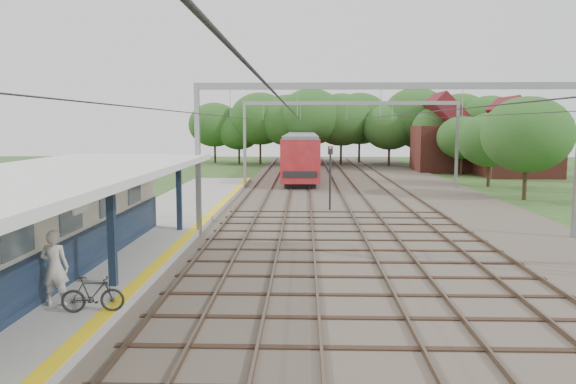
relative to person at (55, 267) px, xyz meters
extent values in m
cube|color=#473D33|center=(10.82, 25.85, -1.32)|extent=(18.00, 90.00, 0.10)
cube|color=gray|center=(-0.68, 9.85, -1.20)|extent=(5.00, 52.00, 0.35)
cube|color=yellow|center=(1.57, 9.85, -1.02)|extent=(0.45, 52.00, 0.01)
cube|color=beige|center=(-2.08, 2.85, 0.68)|extent=(3.20, 18.00, 3.40)
cube|color=#101D32|center=(-0.46, 2.85, -0.32)|extent=(0.06, 18.00, 1.40)
cube|color=slate|center=(-0.45, 2.85, 1.18)|extent=(0.05, 16.00, 1.30)
cube|color=#101D32|center=(0.92, 1.85, 0.58)|extent=(0.22, 0.22, 3.20)
cube|color=#101D32|center=(0.92, 10.85, 0.58)|extent=(0.22, 0.22, 3.20)
cube|color=silver|center=(-0.98, 1.85, 2.30)|extent=(6.40, 20.00, 0.24)
cube|color=white|center=(0.82, -0.15, 1.63)|extent=(0.06, 0.85, 0.26)
cube|color=brown|center=(2.60, 25.85, -1.20)|extent=(0.07, 88.00, 0.15)
cube|color=brown|center=(4.04, 25.85, -1.20)|extent=(0.07, 88.00, 0.15)
cube|color=brown|center=(5.60, 25.85, -1.20)|extent=(0.07, 88.00, 0.15)
cube|color=brown|center=(7.04, 25.85, -1.20)|extent=(0.07, 88.00, 0.15)
cube|color=brown|center=(9.30, 25.85, -1.20)|extent=(0.07, 88.00, 0.15)
cube|color=brown|center=(10.74, 25.85, -1.20)|extent=(0.07, 88.00, 0.15)
cube|color=brown|center=(12.90, 25.85, -1.20)|extent=(0.07, 88.00, 0.15)
cube|color=brown|center=(14.34, 25.85, -1.20)|extent=(0.07, 88.00, 0.15)
cube|color=gray|center=(1.82, 10.85, 2.13)|extent=(0.22, 0.22, 7.00)
cube|color=gray|center=(10.32, 10.85, 5.48)|extent=(17.00, 0.20, 0.30)
cube|color=gray|center=(1.82, 30.85, 2.13)|extent=(0.22, 0.22, 7.00)
cube|color=gray|center=(18.82, 30.85, 2.13)|extent=(0.22, 0.22, 7.00)
cube|color=gray|center=(10.32, 30.85, 5.48)|extent=(17.00, 0.20, 0.30)
cylinder|color=black|center=(3.32, 25.85, 4.13)|extent=(0.02, 88.00, 0.02)
cylinder|color=black|center=(6.32, 25.85, 4.13)|extent=(0.02, 88.00, 0.02)
cylinder|color=black|center=(10.02, 25.85, 4.13)|extent=(0.02, 88.00, 0.02)
cylinder|color=black|center=(13.62, 25.85, 4.13)|extent=(0.02, 88.00, 0.02)
cylinder|color=#382619|center=(-3.18, 56.85, 0.07)|extent=(0.28, 0.28, 2.88)
ellipsoid|color=#22491A|center=(-3.18, 56.85, 3.59)|extent=(6.72, 6.72, 5.76)
cylinder|color=#382619|center=(2.82, 58.85, -0.11)|extent=(0.28, 0.28, 2.52)
ellipsoid|color=#22491A|center=(2.82, 58.85, 2.97)|extent=(5.88, 5.88, 5.04)
cylinder|color=#382619|center=(8.82, 55.85, 0.25)|extent=(0.28, 0.28, 3.24)
ellipsoid|color=#22491A|center=(8.82, 55.85, 4.21)|extent=(7.56, 7.56, 6.48)
cylinder|color=#382619|center=(14.82, 57.85, -0.02)|extent=(0.28, 0.28, 2.70)
ellipsoid|color=#22491A|center=(14.82, 57.85, 3.28)|extent=(6.30, 6.30, 5.40)
cylinder|color=#382619|center=(21.32, 33.85, -0.11)|extent=(0.28, 0.28, 2.52)
ellipsoid|color=#22491A|center=(21.32, 33.85, 2.97)|extent=(5.88, 5.88, 5.04)
cylinder|color=#382619|center=(21.82, 49.85, 0.07)|extent=(0.28, 0.28, 2.88)
ellipsoid|color=#22491A|center=(21.82, 49.85, 3.59)|extent=(6.72, 6.72, 5.76)
cube|color=brown|center=(27.82, 41.85, 0.88)|extent=(7.00, 6.00, 4.50)
cube|color=maroon|center=(27.82, 41.85, 4.03)|extent=(4.99, 6.12, 4.99)
cube|color=brown|center=(22.82, 47.85, 1.13)|extent=(8.00, 6.00, 5.00)
cube|color=maroon|center=(22.82, 47.85, 4.53)|extent=(5.52, 6.12, 5.52)
imported|color=beige|center=(0.00, 0.00, 0.00)|extent=(0.76, 0.51, 2.05)
imported|color=black|center=(1.22, -0.57, -0.55)|extent=(1.63, 0.67, 0.95)
cube|color=black|center=(6.32, 38.52, -1.05)|extent=(2.50, 17.83, 0.44)
cube|color=maroon|center=(6.32, 38.52, 0.89)|extent=(3.12, 19.38, 3.43)
cube|color=black|center=(6.32, 38.52, 1.26)|extent=(3.16, 17.83, 0.97)
cube|color=slate|center=(6.32, 38.52, 2.72)|extent=(2.87, 19.38, 0.28)
cube|color=black|center=(6.32, 58.51, -1.05)|extent=(2.50, 17.83, 0.44)
cube|color=maroon|center=(6.32, 58.51, 0.89)|extent=(3.12, 19.38, 3.43)
cube|color=black|center=(6.32, 58.51, 1.26)|extent=(3.16, 17.83, 0.97)
cube|color=slate|center=(6.32, 58.51, 2.72)|extent=(2.87, 19.38, 0.28)
cylinder|color=black|center=(8.17, 18.72, 0.40)|extent=(0.14, 0.14, 3.54)
cube|color=black|center=(8.17, 18.72, 2.27)|extent=(0.29, 0.21, 0.49)
sphere|color=red|center=(8.17, 18.62, 2.42)|extent=(0.12, 0.12, 0.12)
camera|label=1|loc=(6.65, -14.39, 3.79)|focal=35.00mm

